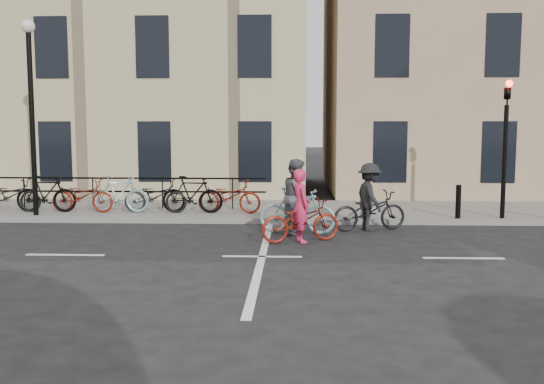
{
  "coord_description": "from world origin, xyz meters",
  "views": [
    {
      "loc": [
        0.66,
        -11.9,
        2.63
      ],
      "look_at": [
        0.13,
        1.87,
        1.1
      ],
      "focal_mm": 40.0,
      "sensor_mm": 36.0,
      "label": 1
    }
  ],
  "objects_px": {
    "lamp_post": "(31,93)",
    "cyclist_pink": "(301,217)",
    "traffic_light": "(506,132)",
    "cyclist_dark": "(369,204)",
    "cyclist_grey": "(297,204)"
  },
  "relations": [
    {
      "from": "lamp_post",
      "to": "cyclist_pink",
      "type": "relative_size",
      "value": 2.7
    },
    {
      "from": "cyclist_pink",
      "to": "traffic_light",
      "type": "bearing_deg",
      "value": -84.15
    },
    {
      "from": "lamp_post",
      "to": "cyclist_dark",
      "type": "xyz_separation_m",
      "value": [
        9.01,
        -1.25,
        -2.82
      ]
    },
    {
      "from": "traffic_light",
      "to": "cyclist_grey",
      "type": "relative_size",
      "value": 2.0
    },
    {
      "from": "lamp_post",
      "to": "cyclist_pink",
      "type": "distance_m",
      "value": 8.33
    },
    {
      "from": "traffic_light",
      "to": "cyclist_dark",
      "type": "xyz_separation_m",
      "value": [
        -3.69,
        -1.19,
        -1.79
      ]
    },
    {
      "from": "cyclist_dark",
      "to": "lamp_post",
      "type": "bearing_deg",
      "value": 65.55
    },
    {
      "from": "traffic_light",
      "to": "cyclist_pink",
      "type": "distance_m",
      "value": 6.36
    },
    {
      "from": "cyclist_pink",
      "to": "cyclist_grey",
      "type": "bearing_deg",
      "value": -16.87
    },
    {
      "from": "traffic_light",
      "to": "cyclist_grey",
      "type": "distance_m",
      "value": 6.01
    },
    {
      "from": "cyclist_pink",
      "to": "cyclist_grey",
      "type": "xyz_separation_m",
      "value": [
        -0.07,
        1.01,
        0.17
      ]
    },
    {
      "from": "traffic_light",
      "to": "cyclist_dark",
      "type": "relative_size",
      "value": 1.94
    },
    {
      "from": "cyclist_pink",
      "to": "cyclist_dark",
      "type": "height_order",
      "value": "cyclist_dark"
    },
    {
      "from": "cyclist_pink",
      "to": "cyclist_grey",
      "type": "height_order",
      "value": "cyclist_grey"
    },
    {
      "from": "traffic_light",
      "to": "cyclist_pink",
      "type": "height_order",
      "value": "traffic_light"
    }
  ]
}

